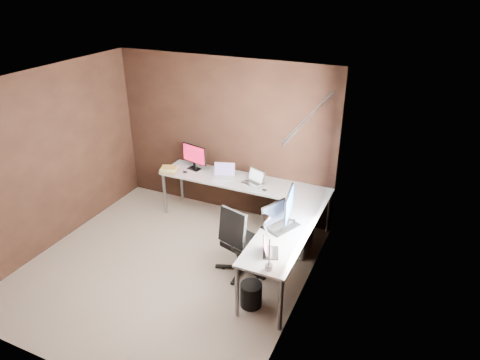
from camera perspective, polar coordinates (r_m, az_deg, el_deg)
name	(u,v)px	position (r m, az deg, el deg)	size (l,w,h in m)	color
room	(186,186)	(5.18, -7.25, -0.82)	(3.60, 3.60, 2.50)	tan
desk	(254,202)	(6.02, 1.93, -2.95)	(2.65, 2.25, 0.73)	silver
drawer_pedestal	(295,230)	(6.14, 7.37, -6.65)	(0.42, 0.50, 0.60)	silver
monitor_left	(194,156)	(6.83, -6.11, 3.25)	(0.46, 0.17, 0.41)	black
monitor_right	(289,206)	(5.33, 6.51, -3.47)	(0.16, 0.55, 0.45)	black
laptop_white	(224,174)	(6.59, -2.14, 0.74)	(0.37, 0.31, 0.22)	silver
laptop_silver	(254,180)	(6.41, 1.88, -0.05)	(0.36, 0.31, 0.20)	silver
laptop_black_big	(279,221)	(5.39, 5.16, -5.49)	(0.45, 0.51, 0.28)	black
laptop_black_small	(269,250)	(4.90, 3.83, -9.34)	(0.25, 0.30, 0.17)	black
book_stack	(169,170)	(6.86, -9.44, 1.38)	(0.31, 0.27, 0.09)	tan
mouse_left	(185,172)	(6.80, -7.35, 1.07)	(0.09, 0.06, 0.03)	black
mouse_corner	(265,190)	(6.21, 3.31, -1.32)	(0.08, 0.05, 0.03)	black
desk_lamp	(266,235)	(4.53, 3.50, -7.36)	(0.19, 0.23, 0.60)	slate
office_chair	(241,253)	(5.66, 0.16, -9.69)	(0.56, 0.58, 1.00)	black
wastebasket	(251,295)	(5.25, 1.48, -15.04)	(0.26, 0.26, 0.30)	black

